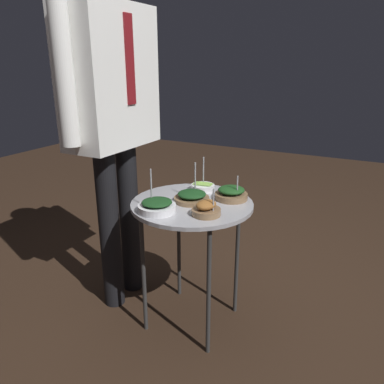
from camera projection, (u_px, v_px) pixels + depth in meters
The scene contains 8 objects.
ground_plane at pixel (192, 319), 1.94m from camera, with size 8.00×8.00×0.00m, color black.
serving_cart at pixel (192, 214), 1.75m from camera, with size 0.57×0.57×0.65m.
bowl_spinach_front_left at pixel (192, 197), 1.73m from camera, with size 0.17×0.17×0.18m.
bowl_roast_mid_right at pixel (206, 209), 1.57m from camera, with size 0.12×0.12×0.12m.
bowl_asparagus_mid_left at pixel (203, 187), 1.88m from camera, with size 0.12×0.12×0.17m.
bowl_spinach_near_rim at pixel (231, 193), 1.76m from camera, with size 0.16×0.16×0.12m.
bowl_spinach_center at pixel (157, 206), 1.61m from camera, with size 0.17×0.17×0.18m.
waiter_figure at pixel (111, 96), 1.79m from camera, with size 0.65×0.24×1.75m.
Camera 1 is at (-1.43, -0.75, 1.26)m, focal length 35.00 mm.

